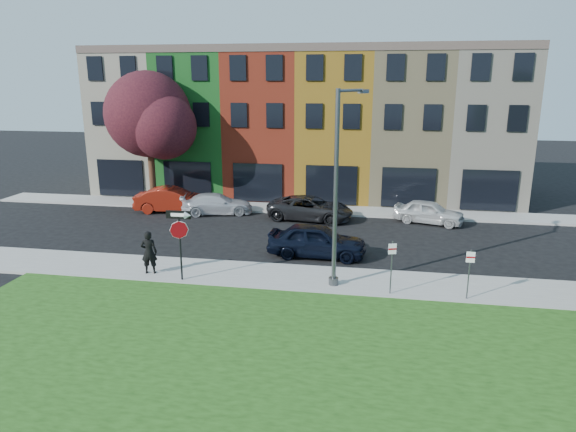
% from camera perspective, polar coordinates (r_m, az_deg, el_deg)
% --- Properties ---
extents(ground, '(120.00, 120.00, 0.00)m').
position_cam_1_polar(ground, '(19.36, 0.39, -10.39)').
color(ground, black).
rests_on(ground, ground).
extents(sidewalk_near, '(40.00, 3.00, 0.12)m').
position_cam_1_polar(sidewalk_near, '(21.89, 6.90, -7.24)').
color(sidewalk_near, gray).
rests_on(sidewalk_near, ground).
extents(sidewalk_far, '(40.00, 2.40, 0.12)m').
position_cam_1_polar(sidewalk_far, '(33.81, -0.48, 0.87)').
color(sidewalk_far, gray).
rests_on(sidewalk_far, ground).
extents(rowhouse_block, '(30.00, 10.12, 10.00)m').
position_cam_1_polar(rowhouse_block, '(38.96, 1.88, 10.09)').
color(rowhouse_block, beige).
rests_on(rowhouse_block, ground).
extents(stop_sign, '(1.05, 0.11, 3.00)m').
position_cam_1_polar(stop_sign, '(21.55, -11.99, -1.64)').
color(stop_sign, black).
rests_on(stop_sign, sidewalk_near).
extents(man, '(0.87, 0.73, 1.90)m').
position_cam_1_polar(man, '(22.97, -15.19, -3.91)').
color(man, black).
rests_on(man, sidewalk_near).
extents(sedan_near, '(2.21, 4.84, 1.61)m').
position_cam_1_polar(sedan_near, '(24.70, 3.24, -2.71)').
color(sedan_near, black).
rests_on(sedan_near, ground).
extents(parked_car_red, '(3.11, 5.30, 1.58)m').
position_cam_1_polar(parked_car_red, '(33.83, -12.66, 1.78)').
color(parked_car_red, maroon).
rests_on(parked_car_red, ground).
extents(parked_car_silver, '(4.10, 5.40, 1.30)m').
position_cam_1_polar(parked_car_silver, '(32.83, -7.91, 1.35)').
color(parked_car_silver, '#BCBCC1').
rests_on(parked_car_silver, ground).
extents(parked_car_dark, '(3.54, 5.69, 1.43)m').
position_cam_1_polar(parked_car_dark, '(31.17, 2.51, 0.87)').
color(parked_car_dark, black).
rests_on(parked_car_dark, ground).
extents(parked_car_white, '(3.78, 4.92, 1.38)m').
position_cam_1_polar(parked_car_white, '(31.50, 15.38, 0.45)').
color(parked_car_white, silver).
rests_on(parked_car_white, ground).
extents(street_lamp, '(1.31, 2.41, 7.85)m').
position_cam_1_polar(street_lamp, '(20.38, 5.62, 2.95)').
color(street_lamp, '#4A4D50').
rests_on(street_lamp, sidewalk_near).
extents(parking_sign_a, '(0.31, 0.13, 2.16)m').
position_cam_1_polar(parking_sign_a, '(20.35, 11.45, -4.94)').
color(parking_sign_a, '#4A4D50').
rests_on(parking_sign_a, sidewalk_near).
extents(parking_sign_b, '(0.32, 0.08, 1.97)m').
position_cam_1_polar(parking_sign_b, '(20.70, 19.51, -5.48)').
color(parking_sign_b, '#4A4D50').
rests_on(parking_sign_b, sidewalk_near).
extents(tree_purple, '(6.73, 5.89, 8.75)m').
position_cam_1_polar(tree_purple, '(35.51, -15.07, 10.62)').
color(tree_purple, '#301C10').
rests_on(tree_purple, sidewalk_far).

